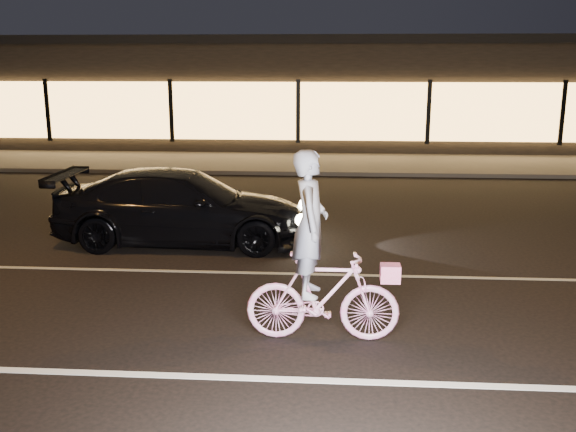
{
  "coord_description": "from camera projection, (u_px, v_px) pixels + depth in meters",
  "views": [
    {
      "loc": [
        1.2,
        -7.74,
        3.33
      ],
      "look_at": [
        0.63,
        0.6,
        1.3
      ],
      "focal_mm": 40.0,
      "sensor_mm": 36.0,
      "label": 1
    }
  ],
  "objects": [
    {
      "name": "lane_stripe_near",
      "position": [
        217.0,
        377.0,
        6.91
      ],
      "size": [
        60.0,
        0.12,
        0.01
      ],
      "primitive_type": "cube",
      "color": "silver",
      "rests_on": "ground"
    },
    {
      "name": "sedan",
      "position": [
        183.0,
        207.0,
        11.89
      ],
      "size": [
        4.72,
        1.92,
        1.36
      ],
      "rotation": [
        0.0,
        0.0,
        1.57
      ],
      "color": "black",
      "rests_on": "ground"
    },
    {
      "name": "cyclist",
      "position": [
        319.0,
        275.0,
        7.67
      ],
      "size": [
        1.86,
        0.64,
        2.34
      ],
      "rotation": [
        0.0,
        0.0,
        1.57
      ],
      "color": "#F64EAF",
      "rests_on": "ground"
    },
    {
      "name": "ground",
      "position": [
        237.0,
        322.0,
        8.37
      ],
      "size": [
        90.0,
        90.0,
        0.0
      ],
      "primitive_type": "plane",
      "color": "black",
      "rests_on": "ground"
    },
    {
      "name": "sidewalk",
      "position": [
        295.0,
        163.0,
        20.96
      ],
      "size": [
        30.0,
        4.0,
        0.12
      ],
      "primitive_type": "cube",
      "color": "#383533",
      "rests_on": "ground"
    },
    {
      "name": "lane_stripe_far",
      "position": [
        255.0,
        273.0,
        10.31
      ],
      "size": [
        60.0,
        0.1,
        0.01
      ],
      "primitive_type": "cube",
      "color": "gray",
      "rests_on": "ground"
    },
    {
      "name": "storefront",
      "position": [
        304.0,
        90.0,
        26.25
      ],
      "size": [
        25.4,
        8.42,
        4.2
      ],
      "color": "black",
      "rests_on": "ground"
    }
  ]
}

